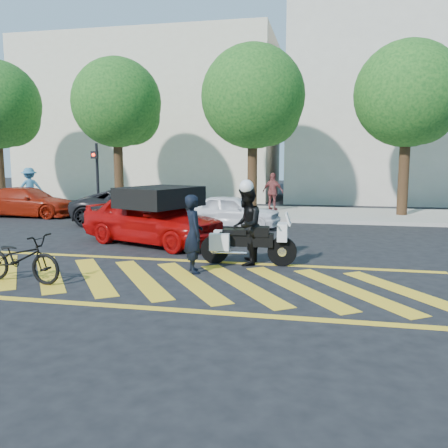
% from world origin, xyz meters
% --- Properties ---
extents(ground, '(90.00, 90.00, 0.00)m').
position_xyz_m(ground, '(0.00, 0.00, 0.00)').
color(ground, black).
rests_on(ground, ground).
extents(sidewalk, '(60.00, 5.00, 0.15)m').
position_xyz_m(sidewalk, '(0.00, 12.00, 0.07)').
color(sidewalk, '#9E998E').
rests_on(sidewalk, ground).
extents(crosswalk, '(12.33, 4.00, 0.01)m').
position_xyz_m(crosswalk, '(-0.04, 0.00, 0.00)').
color(crosswalk, gold).
rests_on(crosswalk, ground).
extents(building_left, '(16.00, 8.00, 10.00)m').
position_xyz_m(building_left, '(-8.00, 21.00, 5.00)').
color(building_left, beige).
rests_on(building_left, ground).
extents(building_right, '(16.00, 8.00, 11.00)m').
position_xyz_m(building_right, '(9.00, 21.00, 5.50)').
color(building_right, beige).
rests_on(building_right, ground).
extents(tree_left, '(4.20, 4.20, 7.26)m').
position_xyz_m(tree_left, '(-6.37, 12.06, 4.99)').
color(tree_left, black).
rests_on(tree_left, ground).
extents(tree_center, '(4.60, 4.60, 7.56)m').
position_xyz_m(tree_center, '(0.13, 12.06, 5.10)').
color(tree_center, black).
rests_on(tree_center, ground).
extents(tree_right, '(4.40, 4.40, 7.41)m').
position_xyz_m(tree_right, '(6.63, 12.06, 5.05)').
color(tree_right, black).
rests_on(tree_right, ground).
extents(signal_pole, '(0.28, 0.43, 3.20)m').
position_xyz_m(signal_pole, '(-6.50, 9.74, 1.92)').
color(signal_pole, black).
rests_on(signal_pole, ground).
extents(officer_bike, '(0.67, 0.77, 1.77)m').
position_xyz_m(officer_bike, '(0.37, 0.78, 0.88)').
color(officer_bike, black).
rests_on(officer_bike, ground).
extents(bicycle, '(2.02, 0.91, 1.03)m').
position_xyz_m(bicycle, '(-2.94, -0.81, 0.51)').
color(bicycle, black).
rests_on(bicycle, ground).
extents(police_motorcycle, '(2.35, 0.75, 1.04)m').
position_xyz_m(police_motorcycle, '(1.41, 1.81, 0.56)').
color(police_motorcycle, black).
rests_on(police_motorcycle, ground).
extents(officer_moto, '(0.75, 0.95, 1.91)m').
position_xyz_m(officer_moto, '(1.40, 1.82, 0.95)').
color(officer_moto, black).
rests_on(officer_moto, ground).
extents(red_convertible, '(4.92, 3.40, 1.56)m').
position_xyz_m(red_convertible, '(-1.81, 3.95, 0.78)').
color(red_convertible, '#A20807').
rests_on(red_convertible, ground).
extents(parked_left, '(4.43, 1.83, 1.28)m').
position_xyz_m(parked_left, '(-9.56, 9.20, 0.64)').
color(parked_left, maroon).
rests_on(parked_left, ground).
extents(parked_mid_left, '(5.20, 2.69, 1.40)m').
position_xyz_m(parked_mid_left, '(-3.80, 7.80, 0.70)').
color(parked_mid_left, black).
rests_on(parked_mid_left, ground).
extents(parked_mid_right, '(3.71, 1.81, 1.22)m').
position_xyz_m(parked_mid_right, '(-0.10, 7.80, 0.61)').
color(parked_mid_right, white).
rests_on(parked_mid_right, ground).
extents(pedestrian_left, '(1.41, 1.38, 1.94)m').
position_xyz_m(pedestrian_left, '(-10.90, 11.34, 1.12)').
color(pedestrian_left, teal).
rests_on(pedestrian_left, sidewalk).
extents(pedestrian_right, '(1.10, 0.73, 1.74)m').
position_xyz_m(pedestrian_right, '(0.89, 12.51, 1.02)').
color(pedestrian_right, brown).
rests_on(pedestrian_right, sidewalk).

